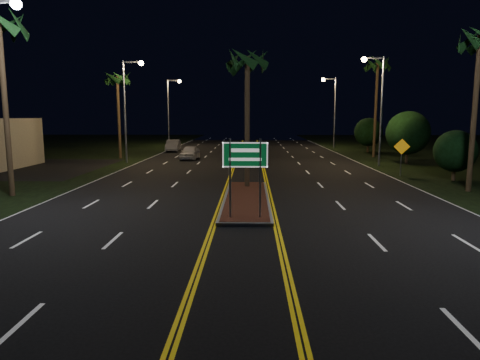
{
  "coord_description": "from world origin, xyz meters",
  "views": [
    {
      "loc": [
        0.24,
        -14.08,
        4.25
      ],
      "look_at": [
        -0.17,
        1.4,
        1.9
      ],
      "focal_mm": 32.0,
      "sensor_mm": 36.0,
      "label": 1
    }
  ],
  "objects_px": {
    "palm_median": "(247,61)",
    "shrub_mid": "(408,133)",
    "car_near": "(190,151)",
    "palm_left_far": "(117,79)",
    "palm_right_far": "(378,66)",
    "highway_sign": "(245,162)",
    "streetlight_right_far": "(332,104)",
    "median_island": "(246,199)",
    "streetlight_right_mid": "(377,98)",
    "streetlight_left_mid": "(129,99)",
    "warning_sign": "(402,152)",
    "car_far": "(173,145)",
    "streetlight_left_far": "(171,105)",
    "palm_right_near": "(480,41)",
    "shrub_near": "(455,151)",
    "shrub_far": "(368,132)"
  },
  "relations": [
    {
      "from": "highway_sign",
      "to": "palm_right_far",
      "type": "bearing_deg",
      "value": 64.8
    },
    {
      "from": "streetlight_left_far",
      "to": "shrub_mid",
      "type": "height_order",
      "value": "streetlight_left_far"
    },
    {
      "from": "palm_median",
      "to": "palm_right_near",
      "type": "distance_m",
      "value": 12.55
    },
    {
      "from": "median_island",
      "to": "streetlight_right_mid",
      "type": "relative_size",
      "value": 1.14
    },
    {
      "from": "palm_left_far",
      "to": "shrub_near",
      "type": "relative_size",
      "value": 2.67
    },
    {
      "from": "shrub_near",
      "to": "shrub_mid",
      "type": "relative_size",
      "value": 0.71
    },
    {
      "from": "highway_sign",
      "to": "car_far",
      "type": "height_order",
      "value": "highway_sign"
    },
    {
      "from": "streetlight_right_far",
      "to": "shrub_far",
      "type": "distance_m",
      "value": 7.56
    },
    {
      "from": "shrub_far",
      "to": "highway_sign",
      "type": "bearing_deg",
      "value": -112.57
    },
    {
      "from": "car_far",
      "to": "car_near",
      "type": "bearing_deg",
      "value": -73.81
    },
    {
      "from": "streetlight_right_far",
      "to": "streetlight_left_far",
      "type": "bearing_deg",
      "value": 174.62
    },
    {
      "from": "streetlight_left_far",
      "to": "car_far",
      "type": "relative_size",
      "value": 1.87
    },
    {
      "from": "streetlight_right_mid",
      "to": "shrub_far",
      "type": "height_order",
      "value": "streetlight_right_mid"
    },
    {
      "from": "palm_median",
      "to": "highway_sign",
      "type": "bearing_deg",
      "value": -90.0
    },
    {
      "from": "streetlight_left_mid",
      "to": "warning_sign",
      "type": "height_order",
      "value": "streetlight_left_mid"
    },
    {
      "from": "shrub_far",
      "to": "streetlight_left_mid",
      "type": "bearing_deg",
      "value": -153.82
    },
    {
      "from": "palm_median",
      "to": "shrub_mid",
      "type": "xyz_separation_m",
      "value": [
        14.0,
        13.5,
        -4.55
      ]
    },
    {
      "from": "streetlight_left_mid",
      "to": "palm_right_near",
      "type": "xyz_separation_m",
      "value": [
        23.11,
        -14.0,
        2.56
      ]
    },
    {
      "from": "streetlight_right_mid",
      "to": "car_near",
      "type": "distance_m",
      "value": 17.93
    },
    {
      "from": "highway_sign",
      "to": "streetlight_left_far",
      "type": "height_order",
      "value": "streetlight_left_far"
    },
    {
      "from": "palm_median",
      "to": "warning_sign",
      "type": "relative_size",
      "value": 3.16
    },
    {
      "from": "car_near",
      "to": "warning_sign",
      "type": "bearing_deg",
      "value": -31.41
    },
    {
      "from": "highway_sign",
      "to": "streetlight_right_mid",
      "type": "bearing_deg",
      "value": 61.07
    },
    {
      "from": "streetlight_right_mid",
      "to": "shrub_near",
      "type": "xyz_separation_m",
      "value": [
        2.89,
        -8.0,
        -3.71
      ]
    },
    {
      "from": "median_island",
      "to": "streetlight_right_mid",
      "type": "height_order",
      "value": "streetlight_right_mid"
    },
    {
      "from": "streetlight_right_mid",
      "to": "shrub_near",
      "type": "distance_m",
      "value": 9.28
    },
    {
      "from": "streetlight_left_far",
      "to": "streetlight_left_mid",
      "type": "bearing_deg",
      "value": -90.0
    },
    {
      "from": "highway_sign",
      "to": "streetlight_right_mid",
      "type": "xyz_separation_m",
      "value": [
        10.61,
        19.2,
        3.25
      ]
    },
    {
      "from": "warning_sign",
      "to": "streetlight_right_mid",
      "type": "bearing_deg",
      "value": 98.4
    },
    {
      "from": "median_island",
      "to": "shrub_mid",
      "type": "distance_m",
      "value": 22.18
    },
    {
      "from": "median_island",
      "to": "streetlight_left_mid",
      "type": "relative_size",
      "value": 1.14
    },
    {
      "from": "streetlight_left_far",
      "to": "streetlight_right_far",
      "type": "distance_m",
      "value": 21.32
    },
    {
      "from": "streetlight_right_mid",
      "to": "palm_left_far",
      "type": "height_order",
      "value": "streetlight_right_mid"
    },
    {
      "from": "streetlight_right_far",
      "to": "palm_left_far",
      "type": "distance_m",
      "value": 27.36
    },
    {
      "from": "median_island",
      "to": "palm_median",
      "type": "distance_m",
      "value": 8.0
    },
    {
      "from": "warning_sign",
      "to": "median_island",
      "type": "bearing_deg",
      "value": -133.14
    },
    {
      "from": "palm_right_far",
      "to": "highway_sign",
      "type": "bearing_deg",
      "value": -115.2
    },
    {
      "from": "streetlight_right_far",
      "to": "shrub_near",
      "type": "xyz_separation_m",
      "value": [
        2.89,
        -28.0,
        -3.71
      ]
    },
    {
      "from": "highway_sign",
      "to": "warning_sign",
      "type": "height_order",
      "value": "highway_sign"
    },
    {
      "from": "streetlight_left_mid",
      "to": "palm_median",
      "type": "height_order",
      "value": "streetlight_left_mid"
    },
    {
      "from": "streetlight_left_mid",
      "to": "palm_right_near",
      "type": "relative_size",
      "value": 0.97
    },
    {
      "from": "streetlight_right_far",
      "to": "car_far",
      "type": "bearing_deg",
      "value": -164.75
    },
    {
      "from": "highway_sign",
      "to": "shrub_mid",
      "type": "bearing_deg",
      "value": 56.56
    },
    {
      "from": "car_near",
      "to": "palm_left_far",
      "type": "bearing_deg",
      "value": 178.32
    },
    {
      "from": "palm_right_far",
      "to": "shrub_near",
      "type": "bearing_deg",
      "value": -87.49
    },
    {
      "from": "streetlight_right_far",
      "to": "median_island",
      "type": "bearing_deg",
      "value": -106.87
    },
    {
      "from": "shrub_mid",
      "to": "shrub_far",
      "type": "distance_m",
      "value": 12.01
    },
    {
      "from": "highway_sign",
      "to": "streetlight_left_mid",
      "type": "bearing_deg",
      "value": 116.59
    },
    {
      "from": "highway_sign",
      "to": "streetlight_left_mid",
      "type": "distance_m",
      "value": 23.93
    },
    {
      "from": "streetlight_left_far",
      "to": "streetlight_right_mid",
      "type": "distance_m",
      "value": 30.57
    }
  ]
}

